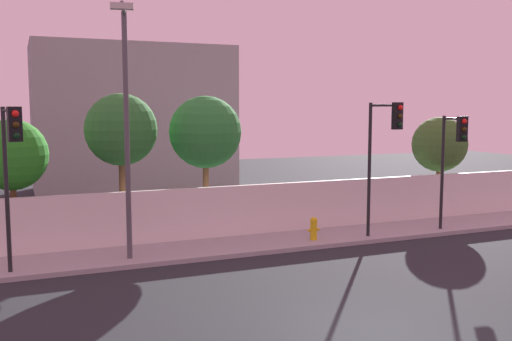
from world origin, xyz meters
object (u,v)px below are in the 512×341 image
Objects in this scene: traffic_light_right at (453,147)px; roadside_tree_midleft at (121,130)px; traffic_light_center at (11,154)px; fire_hydrant at (314,228)px; street_lamp_curbside at (126,116)px; traffic_light_left at (384,140)px; roadside_tree_leftmost at (11,155)px; roadside_tree_rightmost at (439,145)px; roadside_tree_midright at (205,133)px.

roadside_tree_midleft reaches higher than traffic_light_right.
traffic_light_center reaches higher than fire_hydrant.
traffic_light_right is 0.58× the size of street_lamp_curbside.
roadside_tree_midleft is at bearing 156.55° from traffic_light_left.
roadside_tree_leftmost is (-0.02, 3.55, -0.31)m from traffic_light_center.
roadside_tree_midright is at bearing -180.00° from roadside_tree_rightmost.
traffic_light_right is 0.98× the size of roadside_tree_leftmost.
traffic_light_left is 8.69m from street_lamp_curbside.
traffic_light_center is 1.05× the size of roadside_tree_leftmost.
traffic_light_left is 1.09× the size of roadside_tree_leftmost.
roadside_tree_midleft is at bearing 155.91° from fire_hydrant.
fire_hydrant is (9.56, 0.84, -2.93)m from traffic_light_center.
street_lamp_curbside is at bearing -177.89° from fire_hydrant.
traffic_light_center is at bearing -168.35° from roadside_tree_rightmost.
traffic_light_center is at bearing -175.00° from fire_hydrant.
street_lamp_curbside is at bearing -42.92° from roadside_tree_leftmost.
roadside_tree_leftmost reaches higher than roadside_tree_rightmost.
roadside_tree_leftmost is (-9.58, 2.72, 2.62)m from fire_hydrant.
fire_hydrant is 10.30m from roadside_tree_leftmost.
roadside_tree_midleft is (3.51, 0.00, 0.75)m from roadside_tree_leftmost.
fire_hydrant is at bearing 158.31° from traffic_light_left.
traffic_light_left is 3.03m from traffic_light_right.
street_lamp_curbside is 1.43× the size of roadside_tree_midright.
roadside_tree_leftmost is 1.01× the size of roadside_tree_rightmost.
traffic_light_right reaches higher than roadside_tree_leftmost.
street_lamp_curbside reaches higher than traffic_light_left.
roadside_tree_midleft is at bearing 162.35° from traffic_light_right.
street_lamp_curbside is 1.69× the size of roadside_tree_leftmost.
roadside_tree_leftmost is 0.84× the size of roadside_tree_midleft.
roadside_tree_midright reaches higher than traffic_light_right.
traffic_light_right is at bearing -17.65° from roadside_tree_midleft.
traffic_light_center is 0.88× the size of roadside_tree_midleft.
roadside_tree_rightmost is (7.66, 2.72, 2.54)m from fire_hydrant.
street_lamp_curbside reaches higher than roadside_tree_midright.
fire_hydrant is 0.16× the size of roadside_tree_midright.
roadside_tree_leftmost reaches higher than fire_hydrant.
fire_hydrant is 8.52m from roadside_tree_rightmost.
fire_hydrant is at bearing -24.09° from roadside_tree_midleft.
traffic_light_center is at bearing -134.49° from roadside_tree_midleft.
traffic_light_left reaches higher than traffic_light_right.
traffic_light_center is 7.43m from roadside_tree_midright.
roadside_tree_leftmost is at bearing 137.08° from street_lamp_curbside.
traffic_light_right is 4.34m from roadside_tree_rightmost.
roadside_tree_rightmost is at bearing 11.85° from street_lamp_curbside.
roadside_tree_midleft reaches higher than traffic_light_left.
traffic_light_left is at bearing -16.96° from roadside_tree_leftmost.
roadside_tree_leftmost is 3.59m from roadside_tree_midleft.
roadside_tree_midright is 1.19× the size of roadside_tree_rightmost.
traffic_light_left is 0.91× the size of roadside_tree_midleft.
traffic_light_right is (3.01, 0.00, -0.33)m from traffic_light_left.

